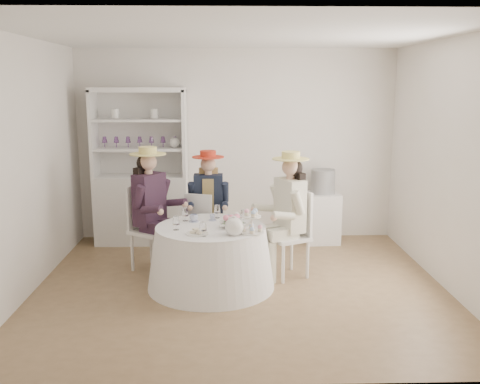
{
  "coord_description": "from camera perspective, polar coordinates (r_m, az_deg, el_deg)",
  "views": [
    {
      "loc": [
        -0.16,
        -5.62,
        2.2
      ],
      "look_at": [
        0.0,
        0.1,
        1.05
      ],
      "focal_mm": 40.0,
      "sensor_mm": 36.0,
      "label": 1
    }
  ],
  "objects": [
    {
      "name": "ceiling",
      "position": [
        5.64,
        0.03,
        16.45
      ],
      "size": [
        4.5,
        4.5,
        0.0
      ],
      "primitive_type": "plane",
      "rotation": [
        3.14,
        0.0,
        0.0
      ],
      "color": "white",
      "rests_on": "wall_back"
    },
    {
      "name": "guest_right",
      "position": [
        6.12,
        5.14,
        -1.65
      ],
      "size": [
        0.62,
        0.56,
        1.47
      ],
      "rotation": [
        0.0,
        0.0,
        -1.11
      ],
      "color": "silver",
      "rests_on": "ground"
    },
    {
      "name": "spare_chair",
      "position": [
        6.68,
        -4.14,
        -3.58
      ],
      "size": [
        0.47,
        0.47,
        0.9
      ],
      "rotation": [
        0.0,
        0.0,
        2.82
      ],
      "color": "silver",
      "rests_on": "ground"
    },
    {
      "name": "hutch",
      "position": [
        7.61,
        -10.43,
        0.36
      ],
      "size": [
        1.47,
        0.96,
        2.17
      ],
      "rotation": [
        0.0,
        0.0,
        -0.41
      ],
      "color": "silver",
      "rests_on": "ground"
    },
    {
      "name": "sandwich_plate",
      "position": [
        5.54,
        -4.61,
        -4.35
      ],
      "size": [
        0.23,
        0.23,
        0.05
      ],
      "rotation": [
        0.0,
        0.0,
        0.4
      ],
      "color": "white",
      "rests_on": "tea_table"
    },
    {
      "name": "tea_table",
      "position": [
        5.93,
        -3.11,
        -6.93
      ],
      "size": [
        1.4,
        1.4,
        0.69
      ],
      "rotation": [
        0.0,
        0.0,
        -0.38
      ],
      "color": "white",
      "rests_on": "ground"
    },
    {
      "name": "wall_front",
      "position": [
        3.72,
        0.9,
        -1.86
      ],
      "size": [
        4.5,
        0.0,
        4.5
      ],
      "primitive_type": "plane",
      "rotation": [
        -1.57,
        0.0,
        0.0
      ],
      "color": "silver",
      "rests_on": "ground"
    },
    {
      "name": "teacup_c",
      "position": [
        6.0,
        -1.21,
        -2.9
      ],
      "size": [
        0.1,
        0.1,
        0.07
      ],
      "primitive_type": "imported",
      "rotation": [
        0.0,
        0.0,
        0.18
      ],
      "color": "white",
      "rests_on": "tea_table"
    },
    {
      "name": "flower_arrangement",
      "position": [
        5.77,
        -0.89,
        -2.92
      ],
      "size": [
        0.18,
        0.18,
        0.07
      ],
      "rotation": [
        0.0,
        0.0,
        -0.27
      ],
      "color": "pink",
      "rests_on": "tea_table"
    },
    {
      "name": "hatbox",
      "position": [
        7.55,
        8.83,
        1.12
      ],
      "size": [
        0.36,
        0.36,
        0.34
      ],
      "primitive_type": "cylinder",
      "rotation": [
        0.0,
        0.0,
        0.09
      ],
      "color": "black",
      "rests_on": "side_table"
    },
    {
      "name": "wall_right",
      "position": [
        6.17,
        21.42,
        2.66
      ],
      "size": [
        0.0,
        4.5,
        4.5
      ],
      "primitive_type": "plane",
      "rotation": [
        1.57,
        0.0,
        -1.57
      ],
      "color": "silver",
      "rests_on": "ground"
    },
    {
      "name": "teacup_b",
      "position": [
        6.07,
        -2.96,
        -2.77
      ],
      "size": [
        0.08,
        0.08,
        0.06
      ],
      "primitive_type": "imported",
      "rotation": [
        0.0,
        0.0,
        0.32
      ],
      "color": "white",
      "rests_on": "tea_table"
    },
    {
      "name": "ground",
      "position": [
        6.04,
        0.03,
        -10.01
      ],
      "size": [
        4.5,
        4.5,
        0.0
      ],
      "primitive_type": "plane",
      "color": "brown",
      "rests_on": "ground"
    },
    {
      "name": "cupcake_stand",
      "position": [
        5.55,
        1.26,
        -3.47
      ],
      "size": [
        0.26,
        0.26,
        0.24
      ],
      "rotation": [
        0.0,
        0.0,
        -0.0
      ],
      "color": "white",
      "rests_on": "tea_table"
    },
    {
      "name": "wall_back",
      "position": [
        7.67,
        -0.4,
        5.01
      ],
      "size": [
        4.5,
        0.0,
        4.5
      ],
      "primitive_type": "plane",
      "rotation": [
        1.57,
        0.0,
        0.0
      ],
      "color": "silver",
      "rests_on": "ground"
    },
    {
      "name": "side_table",
      "position": [
        7.66,
        8.71,
        -2.72
      ],
      "size": [
        0.48,
        0.48,
        0.71
      ],
      "primitive_type": "cube",
      "rotation": [
        0.0,
        0.0,
        0.07
      ],
      "color": "silver",
      "rests_on": "ground"
    },
    {
      "name": "teacup_a",
      "position": [
        6.02,
        -4.94,
        -2.84
      ],
      "size": [
        0.1,
        0.1,
        0.08
      ],
      "primitive_type": "imported",
      "rotation": [
        0.0,
        0.0,
        0.06
      ],
      "color": "white",
      "rests_on": "tea_table"
    },
    {
      "name": "stemware_set",
      "position": [
        5.81,
        -3.16,
        -2.97
      ],
      "size": [
        0.8,
        0.84,
        0.15
      ],
      "color": "white",
      "rests_on": "tea_table"
    },
    {
      "name": "guest_mid",
      "position": [
        6.7,
        -3.38,
        -0.76
      ],
      "size": [
        0.5,
        0.53,
        1.4
      ],
      "rotation": [
        0.0,
        0.0,
        -0.01
      ],
      "color": "silver",
      "rests_on": "ground"
    },
    {
      "name": "flower_bowl",
      "position": [
        5.76,
        -1.08,
        -3.56
      ],
      "size": [
        0.24,
        0.24,
        0.06
      ],
      "primitive_type": "imported",
      "rotation": [
        0.0,
        0.0,
        0.08
      ],
      "color": "white",
      "rests_on": "tea_table"
    },
    {
      "name": "guest_left",
      "position": [
        6.41,
        -9.47,
        -1.02
      ],
      "size": [
        0.64,
        0.6,
        1.49
      ],
      "rotation": [
        0.0,
        0.0,
        0.98
      ],
      "color": "silver",
      "rests_on": "ground"
    },
    {
      "name": "table_teapot",
      "position": [
        5.47,
        -0.6,
        -3.71
      ],
      "size": [
        0.28,
        0.2,
        0.21
      ],
      "rotation": [
        0.0,
        0.0,
        0.02
      ],
      "color": "white",
      "rests_on": "tea_table"
    },
    {
      "name": "wall_left",
      "position": [
        6.05,
        -21.8,
        2.48
      ],
      "size": [
        0.0,
        4.5,
        4.5
      ],
      "primitive_type": "plane",
      "rotation": [
        1.57,
        0.0,
        1.57
      ],
      "color": "silver",
      "rests_on": "ground"
    }
  ]
}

